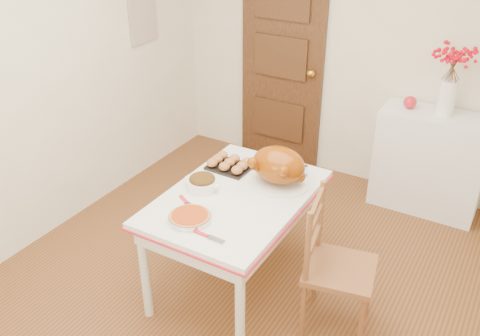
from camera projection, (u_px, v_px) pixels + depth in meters
The scene contains 18 objects.
floor at pixel (242, 290), 3.78m from camera, with size 3.50×4.00×0.00m, color #5C2F11.
wall_back at pixel (355, 50), 4.69m from camera, with size 3.50×0.00×2.50m, color white.
wall_left at pixel (41, 82), 3.95m from camera, with size 0.00×4.00×2.50m, color white.
door_back at pixel (282, 63), 5.08m from camera, with size 0.85×0.06×2.06m, color #33190C.
photo_board at pixel (143, 17), 4.73m from camera, with size 0.03×0.35×0.45m, color tan.
sideboard at pixel (429, 162), 4.54m from camera, with size 0.90×0.40×0.90m, color white.
kitchen_table at pixel (236, 242), 3.66m from camera, with size 0.87×1.28×0.76m, color white, non-canonical shape.
chair_oak at pixel (341, 267), 3.27m from camera, with size 0.42×0.42×0.96m, color brown, non-canonical shape.
berry_vase at pixel (450, 79), 4.16m from camera, with size 0.31×0.31×0.61m, color white, non-canonical shape.
apple at pixel (410, 102), 4.40m from camera, with size 0.11×0.11×0.11m, color red.
turkey_platter at pixel (278, 167), 3.52m from camera, with size 0.43×0.34×0.27m, color #772C01, non-canonical shape.
pumpkin_pie at pixel (190, 216), 3.20m from camera, with size 0.26×0.26×0.05m, color #A3370F.
stuffing_dish at pixel (202, 182), 3.52m from camera, with size 0.26×0.20×0.10m, color #4C320D, non-canonical shape.
rolls_tray at pixel (230, 163), 3.77m from camera, with size 0.30×0.23×0.08m, color #9D602F, non-canonical shape.
pie_server at pixel (208, 236), 3.06m from camera, with size 0.22×0.06×0.01m, color silver, non-canonical shape.
carving_knife at pixel (189, 205), 3.35m from camera, with size 0.27×0.06×0.01m, color silver, non-canonical shape.
drinking_glass at pixel (284, 158), 3.81m from camera, with size 0.06×0.06×0.11m, color white.
shaker_pair at pixel (302, 170), 3.69m from camera, with size 0.08×0.03×0.08m, color white, non-canonical shape.
Camera 1 is at (1.45, -2.49, 2.60)m, focal length 39.45 mm.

